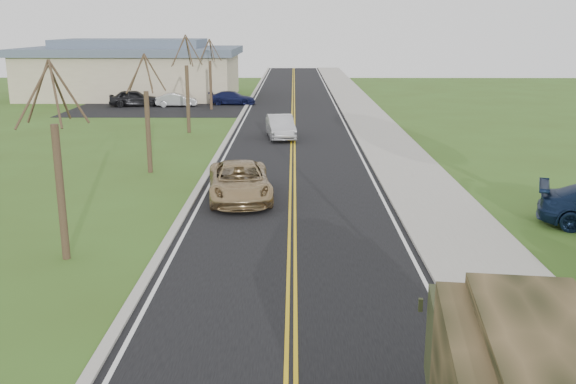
{
  "coord_description": "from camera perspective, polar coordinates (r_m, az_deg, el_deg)",
  "views": [
    {
      "loc": [
        0.05,
        -8.66,
        7.03
      ],
      "look_at": [
        -0.13,
        11.35,
        1.8
      ],
      "focal_mm": 40.0,
      "sensor_mm": 36.0,
      "label": 1
    }
  ],
  "objects": [
    {
      "name": "lot_car_navy",
      "position": [
        58.85,
        -4.96,
        8.33
      ],
      "size": [
        4.23,
        1.9,
        1.2
      ],
      "primitive_type": "imported",
      "rotation": [
        0.0,
        0.0,
        1.52
      ],
      "color": "#10143C",
      "rests_on": "ground"
    },
    {
      "name": "curb_left",
      "position": [
        49.34,
        -4.39,
        6.48
      ],
      "size": [
        0.3,
        120.0,
        0.1
      ],
      "primitive_type": "cube",
      "color": "#9E998E",
      "rests_on": "ground"
    },
    {
      "name": "curb_right",
      "position": [
        49.33,
        5.32,
        6.47
      ],
      "size": [
        0.3,
        120.0,
        0.12
      ],
      "primitive_type": "cube",
      "color": "#9E998E",
      "rests_on": "ground"
    },
    {
      "name": "suv_champagne",
      "position": [
        26.58,
        -4.33,
        0.94
      ],
      "size": [
        3.12,
        5.64,
        1.5
      ],
      "primitive_type": "imported",
      "rotation": [
        0.0,
        0.0,
        0.12
      ],
      "color": "#9F845A",
      "rests_on": "ground"
    },
    {
      "name": "bare_tree_a",
      "position": [
        20.43,
        -19.69,
        1.33
      ],
      "size": [
        1.93,
        2.26,
        6.08
      ],
      "color": "#38281C",
      "rests_on": "ground"
    },
    {
      "name": "sidewalk_right",
      "position": [
        49.5,
        7.35,
        6.43
      ],
      "size": [
        3.2,
        120.0,
        0.1
      ],
      "primitive_type": "cube",
      "color": "#9E998E",
      "rests_on": "ground"
    },
    {
      "name": "lot_car_silver",
      "position": [
        57.99,
        -9.88,
        8.07
      ],
      "size": [
        3.71,
        1.6,
        1.19
      ],
      "primitive_type": "imported",
      "rotation": [
        0.0,
        0.0,
        1.67
      ],
      "color": "#ABABAF",
      "rests_on": "ground"
    },
    {
      "name": "commercial_building",
      "position": [
        66.73,
        -13.61,
        10.52
      ],
      "size": [
        25.5,
        21.5,
        5.65
      ],
      "color": "tan",
      "rests_on": "ground"
    },
    {
      "name": "lot_car_dark",
      "position": [
        58.9,
        -13.51,
        8.12
      ],
      "size": [
        4.57,
        2.47,
        1.48
      ],
      "primitive_type": "imported",
      "rotation": [
        0.0,
        0.0,
        1.74
      ],
      "color": "black",
      "rests_on": "ground"
    },
    {
      "name": "bare_tree_c",
      "position": [
        43.45,
        -8.93,
        8.86
      ],
      "size": [
        2.04,
        2.39,
        6.42
      ],
      "color": "#38281C",
      "rests_on": "ground"
    },
    {
      "name": "road",
      "position": [
        49.16,
        0.46,
        6.44
      ],
      "size": [
        8.0,
        120.0,
        0.01
      ],
      "primitive_type": "cube",
      "color": "black",
      "rests_on": "ground"
    },
    {
      "name": "sedan_silver",
      "position": [
        41.02,
        -0.67,
        5.82
      ],
      "size": [
        2.12,
        4.6,
        1.46
      ],
      "primitive_type": "imported",
      "rotation": [
        0.0,
        0.0,
        0.13
      ],
      "color": "silver",
      "rests_on": "ground"
    },
    {
      "name": "bare_tree_d",
      "position": [
        55.29,
        -6.91,
        9.9
      ],
      "size": [
        1.88,
        2.2,
        5.91
      ],
      "color": "#38281C",
      "rests_on": "ground"
    },
    {
      "name": "bare_tree_b",
      "position": [
        31.79,
        -12.37,
        6.08
      ],
      "size": [
        1.83,
        2.14,
        5.73
      ],
      "color": "#38281C",
      "rests_on": "ground"
    }
  ]
}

